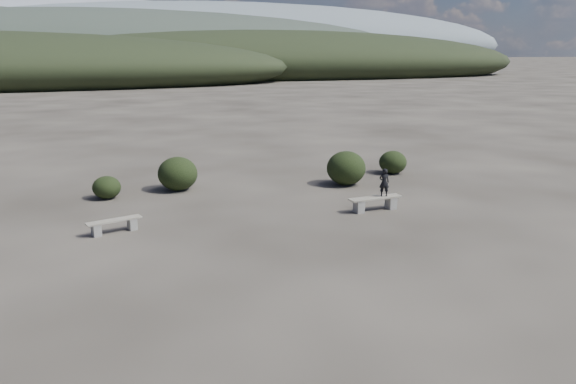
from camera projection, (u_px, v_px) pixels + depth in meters
name	position (u px, v px, depth m)	size (l,w,h in m)	color
ground	(306.00, 269.00, 13.99)	(1200.00, 1200.00, 0.00)	#292520
bench_left	(114.00, 225.00, 16.76)	(1.66, 0.80, 0.41)	gray
bench_right	(375.00, 202.00, 19.11)	(1.93, 0.53, 0.48)	gray
seated_person	(384.00, 182.00, 19.07)	(0.35, 0.23, 0.97)	black
shrub_a	(107.00, 187.00, 20.67)	(1.03, 1.03, 0.84)	black
shrub_b	(178.00, 174.00, 21.88)	(1.54, 1.54, 1.32)	black
shrub_d	(346.00, 168.00, 22.77)	(1.58, 1.58, 1.39)	black
shrub_e	(393.00, 162.00, 24.98)	(1.22, 1.22, 1.02)	black
mountain_ridges	(86.00, 43.00, 320.59)	(500.00, 400.00, 56.00)	black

